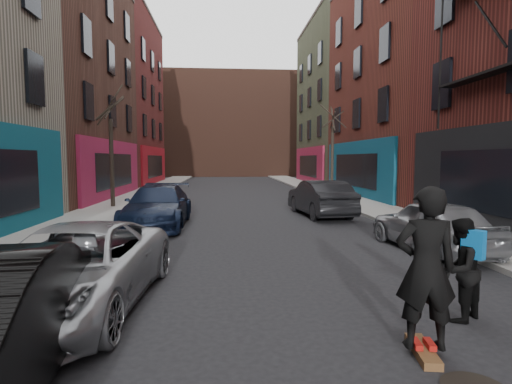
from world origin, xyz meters
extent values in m
cube|color=gray|center=(-6.25, 30.00, 0.07)|extent=(2.50, 84.00, 0.13)
cube|color=gray|center=(6.25, 30.00, 0.07)|extent=(2.50, 84.00, 0.13)
cube|color=#47281E|center=(0.00, 56.00, 7.00)|extent=(40.00, 10.00, 14.00)
imported|color=#999CA2|center=(-3.25, 4.88, 0.67)|extent=(2.52, 4.95, 1.34)
imported|color=black|center=(-3.20, 12.73, 0.74)|extent=(2.09, 5.08, 1.47)
imported|color=gray|center=(4.56, 8.30, 0.69)|extent=(1.96, 4.19, 1.39)
imported|color=black|center=(3.20, 14.90, 0.76)|extent=(2.08, 4.75, 1.52)
cube|color=brown|center=(1.59, 2.96, 0.05)|extent=(0.35, 0.83, 0.10)
imported|color=black|center=(1.59, 2.96, 1.10)|extent=(0.80, 0.59, 2.00)
imported|color=black|center=(2.65, 3.97, 0.77)|extent=(0.95, 0.90, 1.55)
cube|color=#0C5FAC|center=(2.75, 3.82, 1.19)|extent=(0.28, 0.33, 0.42)
camera|label=1|loc=(-0.85, -1.61, 2.42)|focal=28.00mm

